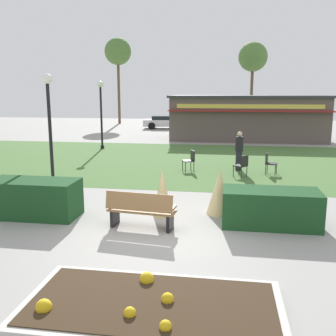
{
  "coord_description": "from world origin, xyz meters",
  "views": [
    {
      "loc": [
        1.66,
        -8.34,
        3.33
      ],
      "look_at": [
        -0.16,
        3.28,
        1.0
      ],
      "focal_mm": 40.78,
      "sensor_mm": 36.0,
      "label": 1
    }
  ],
  "objects_px": {
    "park_bench": "(141,210)",
    "food_kiosk": "(247,118)",
    "person_strolling": "(239,151)",
    "parked_car_center_slot": "(223,122)",
    "lamppost_mid": "(49,116)",
    "cafe_chair_west": "(242,164)",
    "cafe_chair_east": "(269,162)",
    "tree_right_bg": "(253,58)",
    "trash_bin": "(295,209)",
    "lamppost_far": "(101,106)",
    "parked_car_east_slot": "(275,123)",
    "parked_car_west_slot": "(166,122)",
    "cafe_chair_center": "(190,159)",
    "tree_left_bg": "(118,52)"
  },
  "relations": [
    {
      "from": "lamppost_far",
      "to": "cafe_chair_west",
      "type": "relative_size",
      "value": 4.47
    },
    {
      "from": "trash_bin",
      "to": "parked_car_center_slot",
      "type": "height_order",
      "value": "parked_car_center_slot"
    },
    {
      "from": "lamppost_mid",
      "to": "food_kiosk",
      "type": "relative_size",
      "value": 0.37
    },
    {
      "from": "lamppost_mid",
      "to": "park_bench",
      "type": "bearing_deg",
      "value": -43.87
    },
    {
      "from": "trash_bin",
      "to": "food_kiosk",
      "type": "bearing_deg",
      "value": 91.39
    },
    {
      "from": "trash_bin",
      "to": "tree_left_bg",
      "type": "distance_m",
      "value": 34.29
    },
    {
      "from": "park_bench",
      "to": "food_kiosk",
      "type": "distance_m",
      "value": 19.28
    },
    {
      "from": "trash_bin",
      "to": "lamppost_mid",
      "type": "bearing_deg",
      "value": 158.95
    },
    {
      "from": "lamppost_mid",
      "to": "trash_bin",
      "type": "xyz_separation_m",
      "value": [
        8.11,
        -3.12,
        -2.12
      ]
    },
    {
      "from": "park_bench",
      "to": "parked_car_center_slot",
      "type": "height_order",
      "value": "parked_car_center_slot"
    },
    {
      "from": "lamppost_far",
      "to": "cafe_chair_west",
      "type": "height_order",
      "value": "lamppost_far"
    },
    {
      "from": "trash_bin",
      "to": "person_strolling",
      "type": "xyz_separation_m",
      "value": [
        -1.26,
        6.76,
        0.46
      ]
    },
    {
      "from": "lamppost_mid",
      "to": "cafe_chair_east",
      "type": "bearing_deg",
      "value": 20.38
    },
    {
      "from": "trash_bin",
      "to": "parked_car_west_slot",
      "type": "xyz_separation_m",
      "value": [
        -7.48,
        25.49,
        0.25
      ]
    },
    {
      "from": "park_bench",
      "to": "tree_right_bg",
      "type": "distance_m",
      "value": 31.1
    },
    {
      "from": "parked_car_east_slot",
      "to": "tree_right_bg",
      "type": "distance_m",
      "value": 7.3
    },
    {
      "from": "person_strolling",
      "to": "cafe_chair_west",
      "type": "bearing_deg",
      "value": 37.38
    },
    {
      "from": "cafe_chair_east",
      "to": "tree_right_bg",
      "type": "bearing_deg",
      "value": 88.81
    },
    {
      "from": "lamppost_far",
      "to": "parked_car_west_slot",
      "type": "distance_m",
      "value": 13.64
    },
    {
      "from": "cafe_chair_east",
      "to": "tree_right_bg",
      "type": "height_order",
      "value": "tree_right_bg"
    },
    {
      "from": "cafe_chair_west",
      "to": "parked_car_east_slot",
      "type": "relative_size",
      "value": 0.21
    },
    {
      "from": "lamppost_mid",
      "to": "cafe_chair_west",
      "type": "relative_size",
      "value": 4.47
    },
    {
      "from": "parked_car_west_slot",
      "to": "tree_right_bg",
      "type": "height_order",
      "value": "tree_right_bg"
    },
    {
      "from": "food_kiosk",
      "to": "parked_car_center_slot",
      "type": "relative_size",
      "value": 2.52
    },
    {
      "from": "cafe_chair_east",
      "to": "parked_car_center_slot",
      "type": "bearing_deg",
      "value": 96.33
    },
    {
      "from": "trash_bin",
      "to": "cafe_chair_east",
      "type": "height_order",
      "value": "cafe_chair_east"
    },
    {
      "from": "trash_bin",
      "to": "cafe_chair_east",
      "type": "distance_m",
      "value": 6.12
    },
    {
      "from": "lamppost_mid",
      "to": "lamppost_far",
      "type": "xyz_separation_m",
      "value": [
        -1.1,
        8.98,
        0.0
      ]
    },
    {
      "from": "cafe_chair_center",
      "to": "tree_right_bg",
      "type": "xyz_separation_m",
      "value": [
        3.77,
        22.92,
        6.1
      ]
    },
    {
      "from": "tree_left_bg",
      "to": "cafe_chair_east",
      "type": "bearing_deg",
      "value": -61.37
    },
    {
      "from": "cafe_chair_center",
      "to": "parked_car_west_slot",
      "type": "xyz_separation_m",
      "value": [
        -4.16,
        19.22,
        0.12
      ]
    },
    {
      "from": "trash_bin",
      "to": "person_strolling",
      "type": "bearing_deg",
      "value": 100.53
    },
    {
      "from": "lamppost_far",
      "to": "trash_bin",
      "type": "height_order",
      "value": "lamppost_far"
    },
    {
      "from": "cafe_chair_center",
      "to": "tree_left_bg",
      "type": "distance_m",
      "value": 27.37
    },
    {
      "from": "lamppost_far",
      "to": "cafe_chair_center",
      "type": "relative_size",
      "value": 4.47
    },
    {
      "from": "cafe_chair_east",
      "to": "tree_left_bg",
      "type": "xyz_separation_m",
      "value": [
        -13.44,
        24.61,
        6.95
      ]
    },
    {
      "from": "food_kiosk",
      "to": "person_strolling",
      "type": "xyz_separation_m",
      "value": [
        -0.82,
        -11.21,
        -0.71
      ]
    },
    {
      "from": "park_bench",
      "to": "person_strolling",
      "type": "xyz_separation_m",
      "value": [
        2.58,
        7.74,
        0.38
      ]
    },
    {
      "from": "person_strolling",
      "to": "parked_car_center_slot",
      "type": "xyz_separation_m",
      "value": [
        -0.93,
        18.74,
        -0.22
      ]
    },
    {
      "from": "park_bench",
      "to": "parked_car_east_slot",
      "type": "height_order",
      "value": "parked_car_east_slot"
    },
    {
      "from": "cafe_chair_east",
      "to": "lamppost_mid",
      "type": "bearing_deg",
      "value": -159.62
    },
    {
      "from": "cafe_chair_west",
      "to": "parked_car_east_slot",
      "type": "xyz_separation_m",
      "value": [
        3.55,
        20.11,
        0.12
      ]
    },
    {
      "from": "parked_car_east_slot",
      "to": "tree_left_bg",
      "type": "distance_m",
      "value": 18.05
    },
    {
      "from": "person_strolling",
      "to": "parked_car_west_slot",
      "type": "height_order",
      "value": "person_strolling"
    },
    {
      "from": "food_kiosk",
      "to": "lamppost_far",
      "type": "bearing_deg",
      "value": -146.23
    },
    {
      "from": "park_bench",
      "to": "lamppost_mid",
      "type": "xyz_separation_m",
      "value": [
        -4.27,
        4.1,
        2.04
      ]
    },
    {
      "from": "lamppost_mid",
      "to": "cafe_chair_west",
      "type": "distance_m",
      "value": 7.58
    },
    {
      "from": "lamppost_far",
      "to": "parked_car_east_slot",
      "type": "height_order",
      "value": "lamppost_far"
    },
    {
      "from": "park_bench",
      "to": "cafe_chair_west",
      "type": "relative_size",
      "value": 1.97
    },
    {
      "from": "cafe_chair_west",
      "to": "lamppost_far",
      "type": "bearing_deg",
      "value": 140.2
    }
  ]
}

